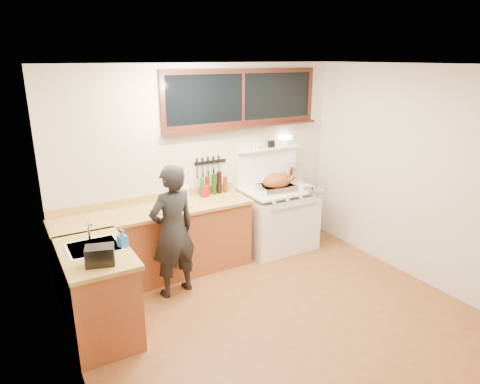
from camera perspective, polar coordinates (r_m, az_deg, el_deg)
ground_plane at (r=4.85m, az=4.69°, el=-15.98°), size 4.00×3.50×0.02m
room_shell at (r=4.17m, az=5.25°, el=3.38°), size 4.10×3.60×2.65m
counter_back at (r=5.46m, az=-11.01°, el=-6.66°), size 2.44×0.64×1.00m
counter_left at (r=4.55m, az=-18.40°, el=-12.54°), size 0.64×1.09×0.90m
sink_unit at (r=4.45m, az=-18.86°, el=-7.61°), size 0.50×0.45×0.37m
vintage_stove at (r=6.18m, az=5.05°, el=-3.34°), size 1.02×0.74×1.58m
back_window at (r=5.85m, az=0.42°, el=11.66°), size 2.32×0.13×0.77m
left_doorway at (r=3.19m, az=-20.13°, el=-13.34°), size 0.02×1.04×2.17m
knife_strip at (r=5.75m, az=-4.12°, el=3.89°), size 0.46×0.03×0.28m
man at (r=4.92m, az=-8.95°, el=-5.19°), size 0.63×0.47×1.56m
soap_bottle at (r=4.31m, az=-15.41°, el=-6.00°), size 0.11×0.11×0.18m
toaster at (r=4.03m, az=-18.16°, el=-8.05°), size 0.29×0.23×0.17m
cutting_board at (r=5.26m, az=-9.07°, el=-1.67°), size 0.53×0.48×0.15m
roast_turkey at (r=5.86m, az=4.88°, el=1.04°), size 0.54×0.41×0.26m
stockpot at (r=6.29m, az=7.17°, el=2.41°), size 0.35×0.35×0.27m
saucepan at (r=6.16m, az=5.18°, el=1.46°), size 0.19×0.30×0.13m
pot_lid at (r=6.01m, az=9.63°, el=0.35°), size 0.30×0.30×0.04m
coffee_tin at (r=5.65m, az=-4.70°, el=0.07°), size 0.12×0.11×0.15m
pitcher at (r=5.53m, az=-7.34°, el=-0.22°), size 0.11×0.11×0.18m
bottle_cluster at (r=5.74m, az=-3.55°, el=1.00°), size 0.41×0.07×0.30m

